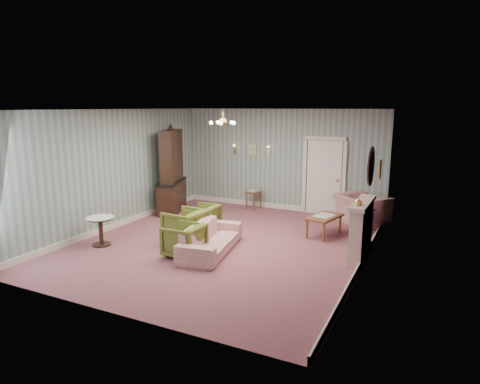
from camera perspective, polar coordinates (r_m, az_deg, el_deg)
The scene contains 27 objects.
floor at distance 9.22m, azimuth -2.22°, elevation -7.06°, with size 7.00×7.00×0.00m, color #91545C.
ceiling at distance 8.73m, azimuth -2.37°, elevation 11.28°, with size 7.00×7.00×0.00m, color white.
wall_back at distance 12.03m, azimuth 5.60°, elevation 4.42°, with size 6.00×6.00×0.00m, color gray.
wall_front at distance 6.07m, azimuth -18.05°, elevation -3.33°, with size 6.00×6.00×0.00m, color gray.
wall_left at distance 10.59m, azimuth -16.79°, elevation 2.99°, with size 7.00×7.00×0.00m, color gray.
wall_right at distance 7.92m, azimuth 17.23°, elevation 0.16°, with size 7.00×7.00×0.00m, color gray.
wall_right_floral at distance 7.93m, azimuth 17.12°, elevation 0.17°, with size 7.00×7.00×0.00m, color #B85C83.
door at distance 11.66m, azimuth 11.50°, elevation 2.18°, with size 1.12×0.12×2.16m, color white, non-canonical shape.
olive_chair_a at distance 8.42m, azimuth -7.70°, elevation -6.39°, with size 0.71×0.66×0.73m, color #5D6924.
olive_chair_b at distance 9.26m, azimuth -7.54°, elevation -4.43°, with size 0.79×0.74×0.81m, color #5D6924.
olive_chair_c at distance 10.09m, azimuth -5.07°, elevation -3.35°, with size 0.68×0.64×0.70m, color #5D6924.
sofa_chintz at distance 8.60m, azimuth -4.03°, elevation -5.73°, with size 2.00×0.58×0.78m, color #A34154.
wingback_chair at distance 10.95m, azimuth 16.48°, elevation -1.73°, with size 1.17×0.76×1.02m, color #A34154.
dresser at distance 11.82m, azimuth -9.45°, elevation 3.14°, with size 0.51×1.48×2.47m, color black, non-canonical shape.
fireplace at distance 8.53m, azimuth 16.36°, elevation -5.00°, with size 0.30×1.40×1.16m, color beige, non-canonical shape.
mantel_vase at distance 7.99m, azimuth 16.00°, elevation -1.26°, with size 0.15×0.15×0.15m, color gold.
oval_mirror at distance 8.26m, azimuth 17.55°, elevation 3.40°, with size 0.04×0.76×0.84m, color white, non-canonical shape.
framed_print at distance 9.61m, azimuth 18.72°, elevation 2.93°, with size 0.04×0.34×0.42m, color gold, non-canonical shape.
coffee_table at distance 9.84m, azimuth 11.49°, elevation -4.58°, with size 0.53×0.96×0.49m, color brown, non-canonical shape.
side_table_black at distance 10.11m, azimuth 16.59°, elevation -4.01°, with size 0.41×0.41×0.62m, color black, non-canonical shape.
pedestal_table at distance 9.47m, azimuth -18.61°, elevation -5.14°, with size 0.59×0.59×0.64m, color black, non-canonical shape.
nesting_table at distance 12.16m, azimuth 1.90°, elevation -1.02°, with size 0.34×0.44×0.57m, color brown, non-canonical shape.
gilt_mirror_back at distance 12.30m, azimuth 1.60°, elevation 5.81°, with size 0.28×0.06×0.36m, color gold, non-canonical shape.
sconce_left at distance 12.52m, azimuth -0.75°, elevation 5.91°, with size 0.16×0.12×0.30m, color gold, non-canonical shape.
sconce_right at distance 12.07m, azimuth 3.95°, elevation 5.67°, with size 0.16×0.12×0.30m, color gold, non-canonical shape.
chandelier at distance 8.74m, azimuth -2.36°, elevation 9.51°, with size 0.56×0.56×0.36m, color gold, non-canonical shape.
burgundy_cushion at distance 10.82m, azimuth 16.08°, elevation -2.03°, with size 0.38×0.10×0.38m, color maroon.
Camera 1 is at (4.11, -7.70, 2.97)m, focal length 30.98 mm.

